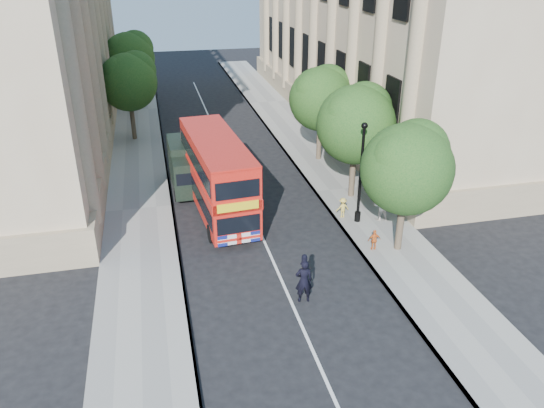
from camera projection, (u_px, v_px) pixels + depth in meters
ground at (293, 306)px, 20.62m from camera, size 120.00×120.00×0.00m
pavement_right at (344, 189)px, 30.55m from camera, size 3.50×80.00×0.12m
pavement_left at (140, 209)px, 28.20m from camera, size 3.50×80.00×0.12m
building_right at (387, 1)px, 40.64m from camera, size 12.00×38.00×18.00m
tree_right_near at (408, 164)px, 22.64m from camera, size 4.00×4.00×6.08m
tree_right_mid at (357, 120)px, 27.83m from camera, size 4.20×4.20×6.37m
tree_right_far at (321, 95)px, 33.16m from camera, size 4.00×4.00×6.15m
tree_left_far at (129, 79)px, 36.84m from camera, size 4.00×4.00×6.30m
tree_left_back at (129, 55)px, 43.75m from camera, size 4.20×4.20×6.65m
lamp_post at (361, 177)px, 25.83m from camera, size 0.32×0.32×5.16m
double_decker_bus at (217, 174)px, 27.09m from camera, size 2.96×8.75×3.97m
box_van at (188, 167)px, 30.25m from camera, size 2.05×4.78×2.71m
police_constable at (304, 281)px, 20.54m from camera, size 0.71×0.51×1.85m
woman_pedestrian at (381, 205)px, 26.64m from camera, size 0.81×0.64×1.60m
child_a at (374, 240)px, 24.07m from camera, size 0.60×0.27×1.00m
child_b at (343, 208)px, 27.02m from camera, size 0.72×0.45×1.07m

